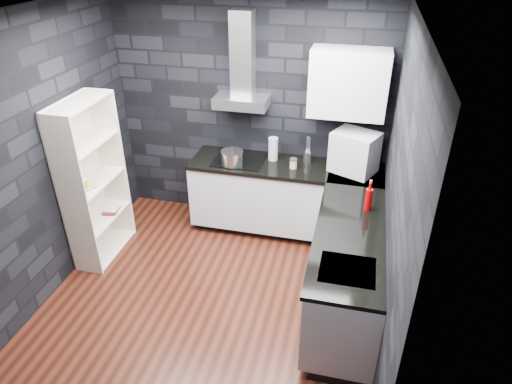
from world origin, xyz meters
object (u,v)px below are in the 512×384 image
at_px(utensil_crock, 307,157).
at_px(appliance_garage, 355,153).
at_px(fruit_bowl, 86,185).
at_px(pot, 232,158).
at_px(storage_jar, 293,164).
at_px(bookshelf, 93,182).
at_px(red_bottle, 368,200).
at_px(glass_vase, 273,149).

xyz_separation_m(utensil_crock, appliance_garage, (0.52, -0.10, 0.16)).
distance_m(appliance_garage, fruit_bowl, 2.87).
bearing_deg(pot, storage_jar, 7.00).
distance_m(pot, appliance_garage, 1.36).
bearing_deg(utensil_crock, bookshelf, -154.75).
xyz_separation_m(bookshelf, fruit_bowl, (0.00, -0.13, 0.04)).
relative_size(utensil_crock, red_bottle, 0.54).
distance_m(pot, fruit_bowl, 1.59).
bearing_deg(utensil_crock, storage_jar, -125.35).
bearing_deg(glass_vase, storage_jar, -31.29).
height_order(appliance_garage, red_bottle, appliance_garage).
relative_size(pot, storage_jar, 2.48).
relative_size(storage_jar, utensil_crock, 0.80).
xyz_separation_m(glass_vase, bookshelf, (-1.75, -0.99, -0.14)).
relative_size(utensil_crock, appliance_garage, 0.27).
distance_m(pot, red_bottle, 1.64).
relative_size(appliance_garage, red_bottle, 2.04).
bearing_deg(bookshelf, fruit_bowl, -101.38).
height_order(pot, utensil_crock, pot).
bearing_deg(pot, glass_vase, 30.26).
xyz_separation_m(pot, glass_vase, (0.42, 0.25, 0.05)).
height_order(glass_vase, red_bottle, glass_vase).
height_order(pot, bookshelf, bookshelf).
bearing_deg(bookshelf, red_bottle, -8.89).
bearing_deg(glass_vase, fruit_bowl, -147.27).
relative_size(storage_jar, appliance_garage, 0.21).
distance_m(bookshelf, fruit_bowl, 0.14).
distance_m(utensil_crock, red_bottle, 1.13).
bearing_deg(red_bottle, glass_vase, 141.86).
bearing_deg(red_bottle, appliance_garage, 102.95).
bearing_deg(appliance_garage, fruit_bowl, -134.59).
bearing_deg(glass_vase, red_bottle, -38.14).
distance_m(glass_vase, fruit_bowl, 2.08).
bearing_deg(appliance_garage, storage_jar, -148.63).
height_order(appliance_garage, bookshelf, bookshelf).
xyz_separation_m(appliance_garage, fruit_bowl, (-2.66, -1.04, -0.19)).
xyz_separation_m(appliance_garage, red_bottle, (0.18, -0.79, -0.11)).
relative_size(storage_jar, fruit_bowl, 0.42).
bearing_deg(utensil_crock, red_bottle, -51.68).
xyz_separation_m(appliance_garage, bookshelf, (-2.66, -0.91, -0.22)).
bearing_deg(fruit_bowl, bookshelf, 90.00).
bearing_deg(appliance_garage, bookshelf, -137.14).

